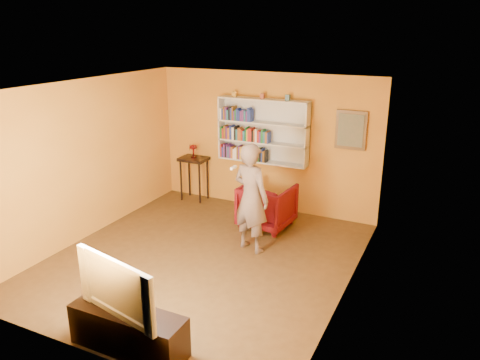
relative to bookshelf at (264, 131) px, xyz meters
The scene contains 16 objects.
room_shell 2.48m from the bookshelf, 90.00° to the right, with size 5.30×5.80×2.88m.
bookshelf is the anchor object (origin of this frame).
books_row_lower 0.61m from the bookshelf, 163.88° to the right, with size 0.98×0.19×0.27m.
books_row_middle 0.38m from the bookshelf, 163.39° to the right, with size 1.02×0.19×0.27m.
books_row_upper 0.62m from the bookshelf, 169.04° to the right, with size 0.65×0.19×0.27m.
ornament_left 0.90m from the bookshelf, behind, with size 0.07×0.07×0.10m, color gold.
ornament_centre 0.67m from the bookshelf, 106.24° to the right, with size 0.07×0.07×0.10m, color #AB5139.
ornament_right 0.83m from the bookshelf, ahead, with size 0.08×0.08×0.11m, color slate.
framed_painting 1.66m from the bookshelf, ahead, with size 0.55×0.05×0.70m.
console_table 1.73m from the bookshelf, behind, with size 0.56×0.43×0.92m.
ruby_lustre 1.59m from the bookshelf, behind, with size 0.17×0.17×0.27m.
armchair 1.49m from the bookshelf, 62.27° to the right, with size 0.86×0.89×0.81m, color #4E050F.
person 1.98m from the bookshelf, 73.11° to the right, with size 0.66×0.43×1.80m, color brown.
game_remote 2.17m from the bookshelf, 79.25° to the right, with size 0.04×0.15×0.04m, color white.
tv_cabinet 4.86m from the bookshelf, 85.93° to the right, with size 1.39×0.42×0.50m, color black.
television 4.73m from the bookshelf, 85.93° to the right, with size 1.20×0.16×0.69m, color black.
Camera 1 is at (3.41, -5.73, 3.52)m, focal length 35.00 mm.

